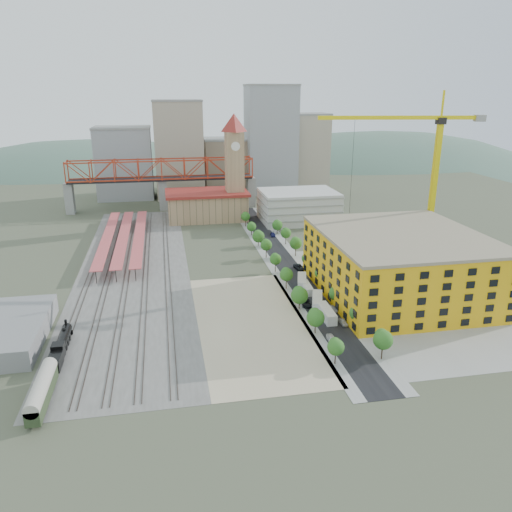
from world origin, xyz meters
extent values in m
plane|color=#474C38|center=(0.00, 0.00, 0.00)|extent=(400.00, 400.00, 0.00)
cube|color=#605E59|center=(-36.00, 17.50, 0.03)|extent=(36.00, 165.00, 0.06)
cube|color=tan|center=(-4.00, -31.50, 0.03)|extent=(28.00, 67.00, 0.06)
cube|color=black|center=(16.00, 15.00, 0.03)|extent=(12.00, 170.00, 0.06)
cube|color=gray|center=(10.50, 15.00, 0.02)|extent=(3.00, 170.00, 0.04)
cube|color=gray|center=(21.50, 15.00, 0.02)|extent=(3.00, 170.00, 0.04)
cube|color=gray|center=(45.00, -20.00, 0.03)|extent=(50.00, 90.00, 0.06)
cube|color=#382B23|center=(-50.72, 17.50, 0.15)|extent=(0.12, 160.00, 0.18)
cube|color=#382B23|center=(-49.28, 17.50, 0.15)|extent=(0.12, 160.00, 0.18)
cube|color=#382B23|center=(-44.72, 17.50, 0.15)|extent=(0.12, 160.00, 0.18)
cube|color=#382B23|center=(-43.28, 17.50, 0.15)|extent=(0.12, 160.00, 0.18)
cube|color=#382B23|center=(-38.72, 17.50, 0.15)|extent=(0.12, 160.00, 0.18)
cube|color=#382B23|center=(-37.28, 17.50, 0.15)|extent=(0.12, 160.00, 0.18)
cube|color=#382B23|center=(-32.72, 17.50, 0.15)|extent=(0.12, 160.00, 0.18)
cube|color=#382B23|center=(-31.28, 17.50, 0.15)|extent=(0.12, 160.00, 0.18)
cube|color=#382B23|center=(-25.72, 17.50, 0.15)|extent=(0.12, 160.00, 0.18)
cube|color=#382B23|center=(-24.28, 17.50, 0.15)|extent=(0.12, 160.00, 0.18)
cube|color=#C64C50|center=(-47.00, 45.00, 4.00)|extent=(4.00, 80.00, 0.25)
cylinder|color=black|center=(-47.00, 45.00, 2.00)|extent=(0.24, 0.24, 4.00)
cube|color=#C64C50|center=(-41.00, 45.00, 4.00)|extent=(4.00, 80.00, 0.25)
cylinder|color=black|center=(-41.00, 45.00, 2.00)|extent=(0.24, 0.24, 4.00)
cube|color=#C64C50|center=(-35.00, 45.00, 4.00)|extent=(4.00, 80.00, 0.25)
cylinder|color=black|center=(-35.00, 45.00, 2.00)|extent=(0.24, 0.24, 4.00)
cube|color=tan|center=(-5.00, 82.00, 6.00)|extent=(36.00, 22.00, 12.00)
cube|color=maroon|center=(-5.00, 82.00, 12.50)|extent=(38.00, 24.00, 1.20)
cube|color=tan|center=(8.00, 80.00, 20.00)|extent=(8.00, 8.00, 40.00)
pyramid|color=maroon|center=(8.00, 80.00, 48.00)|extent=(12.00, 12.00, 8.00)
cylinder|color=white|center=(8.00, 75.90, 34.00)|extent=(4.00, 0.30, 4.00)
cube|color=silver|center=(36.00, 70.00, 7.00)|extent=(34.00, 26.00, 14.00)
cube|color=gray|center=(-70.00, 105.00, 7.50)|extent=(4.00, 6.00, 15.00)
cube|color=gray|center=(20.00, 105.00, 7.50)|extent=(4.00, 6.00, 15.00)
cube|color=gray|center=(-25.00, 105.00, 7.50)|extent=(4.00, 6.00, 15.00)
cube|color=black|center=(-25.00, 105.00, 15.50)|extent=(90.00, 9.00, 1.00)
cube|color=yellow|center=(42.00, -20.00, 9.00)|extent=(44.00, 50.00, 18.00)
cube|color=gray|center=(42.00, -20.00, 18.40)|extent=(44.60, 50.60, 0.80)
cube|color=#9EA0A3|center=(-45.00, 140.00, 19.00)|extent=(30.00, 25.00, 38.00)
cube|color=#B2A58C|center=(-15.00, 135.00, 26.00)|extent=(26.00, 22.00, 52.00)
cube|color=gray|center=(12.00, 150.00, 15.00)|extent=(24.00, 24.00, 30.00)
cube|color=#9EA0A3|center=(38.00, 140.00, 30.00)|extent=(28.00, 22.00, 60.00)
cube|color=#B2A58C|center=(62.00, 145.00, 22.00)|extent=(22.00, 20.00, 44.00)
cube|color=brown|center=(-2.00, 160.00, 13.00)|extent=(20.00, 20.00, 26.00)
ellipsoid|color=#4C6B59|center=(-80.00, 260.00, -68.00)|extent=(396.00, 216.00, 180.00)
ellipsoid|color=#4C6B59|center=(40.00, 260.00, -92.00)|extent=(484.00, 264.00, 220.00)
ellipsoid|color=#4C6B59|center=(160.00, 260.00, -70.00)|extent=(418.00, 228.00, 190.00)
cylinder|color=black|center=(-50.00, -35.64, 2.28)|extent=(2.37, 11.38, 2.37)
cube|color=black|center=(-50.00, -41.80, 2.47)|extent=(2.66, 2.84, 3.03)
cylinder|color=black|center=(-50.00, -30.90, 3.98)|extent=(0.66, 0.66, 1.52)
sphere|color=black|center=(-50.00, -33.74, 3.51)|extent=(0.95, 0.95, 0.95)
cone|color=black|center=(-50.00, -29.19, 0.85)|extent=(2.47, 1.52, 2.47)
cube|color=black|center=(-50.00, -46.07, 1.90)|extent=(2.66, 5.69, 2.66)
cube|color=#26361D|center=(-50.00, -58.64, 2.28)|extent=(2.75, 17.07, 3.03)
cylinder|color=#ADA899|center=(-50.00, -58.64, 3.89)|extent=(2.94, 17.07, 2.94)
cube|color=yellow|center=(64.66, 4.85, 23.63)|extent=(1.68, 1.68, 47.26)
cube|color=black|center=(64.66, 4.85, 48.32)|extent=(2.63, 2.63, 2.10)
cube|color=yellow|center=(44.94, 7.95, 49.37)|extent=(39.62, 7.45, 1.26)
cube|color=yellow|center=(70.88, 3.87, 49.37)|extent=(12.65, 3.20, 1.26)
cube|color=gray|center=(77.11, 2.89, 49.16)|extent=(3.52, 3.08, 2.10)
cube|color=yellow|center=(64.66, 4.85, 53.57)|extent=(0.53, 0.53, 8.40)
cube|color=silver|center=(16.00, -32.26, 1.41)|extent=(2.88, 10.36, 2.82)
cube|color=silver|center=(16.00, -24.00, 1.43)|extent=(5.76, 10.76, 2.85)
cube|color=silver|center=(16.00, -13.42, 1.18)|extent=(2.71, 8.70, 2.35)
cube|color=silver|center=(16.00, -8.16, 1.35)|extent=(5.07, 10.19, 2.70)
imported|color=silver|center=(13.00, -45.22, 0.78)|extent=(2.06, 4.67, 1.56)
imported|color=gray|center=(13.00, -20.52, 0.71)|extent=(2.01, 4.46, 1.42)
imported|color=black|center=(13.00, -23.33, 0.73)|extent=(3.12, 5.55, 1.46)
imported|color=navy|center=(13.00, 16.07, 0.67)|extent=(2.51, 4.86, 1.35)
imported|color=#BBBBBB|center=(19.00, -36.83, 0.67)|extent=(1.97, 4.08, 1.34)
imported|color=#949499|center=(19.00, -28.31, 0.67)|extent=(2.08, 4.23, 1.33)
imported|color=black|center=(19.00, 5.84, 0.78)|extent=(3.16, 5.86, 1.56)
imported|color=navy|center=(19.00, 47.04, 0.66)|extent=(2.24, 4.68, 1.32)
camera|label=1|loc=(-24.76, -147.53, 57.77)|focal=35.00mm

